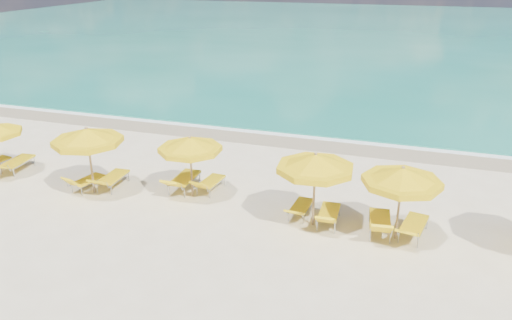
% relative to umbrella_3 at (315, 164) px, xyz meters
% --- Properties ---
extents(ground_plane, '(120.00, 120.00, 0.00)m').
position_rel_umbrella_3_xyz_m(ground_plane, '(-2.41, 0.25, -2.04)').
color(ground_plane, beige).
extents(ocean, '(120.00, 80.00, 0.30)m').
position_rel_umbrella_3_xyz_m(ocean, '(-2.41, 48.25, -2.04)').
color(ocean, '#14715C').
rests_on(ocean, ground).
extents(wet_sand_band, '(120.00, 2.60, 0.01)m').
position_rel_umbrella_3_xyz_m(wet_sand_band, '(-2.41, 7.65, -2.04)').
color(wet_sand_band, tan).
rests_on(wet_sand_band, ground).
extents(foam_line, '(120.00, 1.20, 0.03)m').
position_rel_umbrella_3_xyz_m(foam_line, '(-2.41, 8.45, -2.04)').
color(foam_line, white).
rests_on(foam_line, ground).
extents(whitecap_near, '(14.00, 0.36, 0.05)m').
position_rel_umbrella_3_xyz_m(whitecap_near, '(-8.41, 17.25, -2.04)').
color(whitecap_near, white).
rests_on(whitecap_near, ground).
extents(whitecap_far, '(18.00, 0.30, 0.05)m').
position_rel_umbrella_3_xyz_m(whitecap_far, '(5.59, 24.25, -2.04)').
color(whitecap_far, white).
rests_on(whitecap_far, ground).
extents(umbrella_1, '(2.75, 2.75, 2.44)m').
position_rel_umbrella_3_xyz_m(umbrella_1, '(-7.83, -0.09, 0.03)').
color(umbrella_1, '#A27E51').
rests_on(umbrella_1, ground).
extents(umbrella_2, '(2.79, 2.79, 2.21)m').
position_rel_umbrella_3_xyz_m(umbrella_2, '(-4.40, 0.71, -0.16)').
color(umbrella_2, '#A27E51').
rests_on(umbrella_2, ground).
extents(umbrella_3, '(2.97, 2.97, 2.40)m').
position_rel_umbrella_3_xyz_m(umbrella_3, '(0.00, 0.00, 0.00)').
color(umbrella_3, '#A27E51').
rests_on(umbrella_3, ground).
extents(umbrella_4, '(2.32, 2.32, 2.31)m').
position_rel_umbrella_3_xyz_m(umbrella_4, '(2.49, -0.07, -0.07)').
color(umbrella_4, '#A27E51').
rests_on(umbrella_4, ground).
extents(lounger_0_right, '(0.81, 2.02, 0.72)m').
position_rel_umbrella_3_xyz_m(lounger_0_right, '(-11.81, 0.63, -1.81)').
color(lounger_0_right, '#A5A8AD').
rests_on(lounger_0_right, ground).
extents(lounger_1_left, '(0.82, 1.62, 0.76)m').
position_rel_umbrella_3_xyz_m(lounger_1_left, '(-8.22, 0.09, -1.84)').
color(lounger_1_left, '#A5A8AD').
rests_on(lounger_1_left, ground).
extents(lounger_1_right, '(0.70, 1.92, 0.77)m').
position_rel_umbrella_3_xyz_m(lounger_1_right, '(-7.43, 0.47, -1.82)').
color(lounger_1_right, '#A5A8AD').
rests_on(lounger_1_right, ground).
extents(lounger_2_left, '(0.70, 2.02, 0.84)m').
position_rel_umbrella_3_xyz_m(lounger_2_left, '(-4.91, 1.12, -1.80)').
color(lounger_2_left, '#A5A8AD').
rests_on(lounger_2_left, ground).
extents(lounger_2_right, '(0.71, 1.72, 0.75)m').
position_rel_umbrella_3_xyz_m(lounger_2_right, '(-3.97, 1.29, -1.84)').
color(lounger_2_right, '#A5A8AD').
rests_on(lounger_2_right, ground).
extents(lounger_3_left, '(0.64, 1.66, 0.66)m').
position_rel_umbrella_3_xyz_m(lounger_3_left, '(-0.49, 0.43, -1.85)').
color(lounger_3_left, '#A5A8AD').
rests_on(lounger_3_left, ground).
extents(lounger_3_right, '(0.66, 1.80, 0.78)m').
position_rel_umbrella_3_xyz_m(lounger_3_right, '(0.45, 0.19, -1.82)').
color(lounger_3_right, '#A5A8AD').
rests_on(lounger_3_right, ground).
extents(lounger_4_left, '(0.83, 1.94, 0.87)m').
position_rel_umbrella_3_xyz_m(lounger_4_left, '(2.01, 0.11, -1.81)').
color(lounger_4_left, '#A5A8AD').
rests_on(lounger_4_left, ground).
extents(lounger_4_right, '(0.97, 1.98, 0.75)m').
position_rel_umbrella_3_xyz_m(lounger_4_right, '(2.96, 0.20, -1.82)').
color(lounger_4_right, '#A5A8AD').
rests_on(lounger_4_right, ground).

